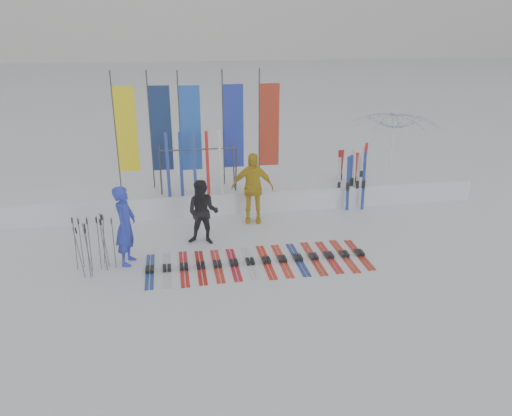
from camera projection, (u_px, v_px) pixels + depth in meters
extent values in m
plane|color=white|center=(260.00, 282.00, 10.18)|extent=(120.00, 120.00, 0.00)
cube|color=white|center=(231.00, 195.00, 14.31)|extent=(14.00, 1.60, 0.60)
imported|color=#2132C1|center=(125.00, 226.00, 10.66)|extent=(0.57, 0.73, 1.77)
imported|color=black|center=(203.00, 213.00, 11.67)|extent=(0.89, 0.78, 1.56)
imported|color=gold|center=(252.00, 188.00, 12.93)|extent=(1.14, 0.62, 1.86)
imported|color=white|center=(392.00, 149.00, 15.56)|extent=(3.18, 3.22, 2.46)
cube|color=navy|center=(150.00, 270.00, 10.57)|extent=(0.17, 1.61, 0.07)
cube|color=silver|center=(167.00, 269.00, 10.63)|extent=(0.17, 1.68, 0.07)
cube|color=red|center=(184.00, 267.00, 10.69)|extent=(0.17, 1.68, 0.07)
cube|color=#AF180E|center=(201.00, 266.00, 10.75)|extent=(0.17, 1.61, 0.07)
cube|color=red|center=(217.00, 265.00, 10.80)|extent=(0.17, 1.58, 0.07)
cube|color=red|center=(234.00, 263.00, 10.86)|extent=(0.17, 1.56, 0.07)
cube|color=silver|center=(250.00, 262.00, 10.92)|extent=(0.17, 1.61, 0.07)
cube|color=red|center=(266.00, 261.00, 10.98)|extent=(0.17, 1.66, 0.07)
cube|color=red|center=(282.00, 259.00, 11.04)|extent=(0.17, 1.64, 0.07)
cube|color=navy|center=(298.00, 258.00, 11.10)|extent=(0.17, 1.64, 0.07)
cube|color=#AE1F0D|center=(313.00, 257.00, 11.16)|extent=(0.17, 1.68, 0.07)
cube|color=#B8140E|center=(329.00, 256.00, 11.21)|extent=(0.17, 1.63, 0.07)
cube|color=red|center=(344.00, 254.00, 11.27)|extent=(0.17, 1.70, 0.07)
cube|color=#B01F0E|center=(359.00, 253.00, 11.33)|extent=(0.17, 1.57, 0.07)
cylinder|color=#595B60|center=(99.00, 243.00, 10.50)|extent=(0.04, 0.04, 1.21)
cylinder|color=#595B60|center=(75.00, 244.00, 10.37)|extent=(0.08, 0.16, 1.25)
cylinder|color=#595B60|center=(88.00, 250.00, 10.14)|extent=(0.08, 0.08, 1.22)
cylinder|color=#595B60|center=(104.00, 240.00, 10.68)|extent=(0.12, 0.13, 1.18)
cylinder|color=#595B60|center=(114.00, 243.00, 10.53)|extent=(0.03, 0.04, 1.17)
cylinder|color=#595B60|center=(90.00, 244.00, 10.43)|extent=(0.02, 0.09, 1.21)
cylinder|color=#595B60|center=(104.00, 240.00, 10.59)|extent=(0.10, 0.06, 1.23)
cylinder|color=#595B60|center=(81.00, 243.00, 10.57)|extent=(0.02, 0.04, 1.14)
cylinder|color=#595B60|center=(88.00, 253.00, 10.12)|extent=(0.03, 0.03, 1.15)
cylinder|color=#595B60|center=(103.00, 245.00, 10.43)|extent=(0.08, 0.05, 1.19)
cylinder|color=#595B60|center=(79.00, 253.00, 10.12)|extent=(0.13, 0.02, 1.14)
cylinder|color=#383A3F|center=(116.00, 132.00, 13.33)|extent=(0.04, 0.04, 3.20)
cube|color=#FFE90D|center=(127.00, 130.00, 13.36)|extent=(0.55, 0.03, 2.30)
cylinder|color=#383A3F|center=(151.00, 131.00, 13.45)|extent=(0.04, 0.04, 3.20)
cube|color=navy|center=(161.00, 129.00, 13.48)|extent=(0.55, 0.03, 2.30)
cylinder|color=#383A3F|center=(180.00, 131.00, 13.47)|extent=(0.04, 0.04, 3.20)
cube|color=blue|center=(191.00, 129.00, 13.50)|extent=(0.55, 0.03, 2.30)
cylinder|color=#383A3F|center=(223.00, 129.00, 13.74)|extent=(0.04, 0.04, 3.20)
cube|color=#172BAF|center=(234.00, 127.00, 13.77)|extent=(0.55, 0.03, 2.30)
cylinder|color=#383A3F|center=(259.00, 127.00, 13.91)|extent=(0.04, 0.04, 3.20)
cube|color=#AE2712|center=(269.00, 125.00, 13.94)|extent=(0.55, 0.03, 2.30)
cylinder|color=#383A3F|center=(161.00, 174.00, 13.07)|extent=(0.04, 0.30, 1.23)
cylinder|color=#383A3F|center=(161.00, 169.00, 13.53)|extent=(0.04, 0.30, 1.23)
cylinder|color=#383A3F|center=(236.00, 170.00, 13.40)|extent=(0.04, 0.30, 1.23)
cylinder|color=#383A3F|center=(234.00, 165.00, 13.86)|extent=(0.04, 0.30, 1.23)
cylinder|color=#383A3F|center=(197.00, 149.00, 13.27)|extent=(2.00, 0.04, 0.04)
cube|color=navy|center=(364.00, 181.00, 13.80)|extent=(0.09, 0.04, 1.64)
cube|color=silver|center=(352.00, 179.00, 14.11)|extent=(0.09, 0.04, 1.59)
cube|color=silver|center=(361.00, 172.00, 14.94)|extent=(0.09, 0.02, 1.49)
cube|color=red|center=(364.00, 169.00, 14.95)|extent=(0.09, 0.03, 1.63)
cube|color=navy|center=(348.00, 184.00, 13.75)|extent=(0.09, 0.04, 1.55)
cube|color=navy|center=(350.00, 180.00, 14.11)|extent=(0.09, 0.03, 1.51)
cube|color=silver|center=(352.00, 176.00, 14.44)|extent=(0.09, 0.05, 1.57)
cube|color=silver|center=(339.00, 183.00, 13.95)|extent=(0.09, 0.04, 1.46)
cube|color=red|center=(340.00, 175.00, 14.60)|extent=(0.09, 0.04, 1.52)
cube|color=red|center=(339.00, 175.00, 14.68)|extent=(0.09, 0.03, 1.47)
cube|color=red|center=(357.00, 178.00, 14.29)|extent=(0.09, 0.03, 1.51)
cube|color=silver|center=(357.00, 182.00, 13.99)|extent=(0.09, 0.04, 1.50)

